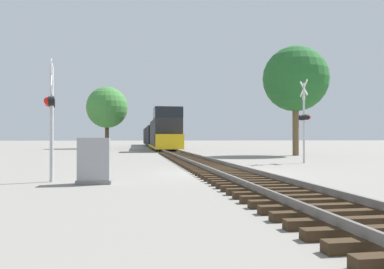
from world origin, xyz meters
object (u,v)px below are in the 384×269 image
at_px(relay_cabinet, 94,161).
at_px(freight_train, 156,135).
at_px(tree_far_right, 296,79).
at_px(crossing_signal_far, 304,118).
at_px(crossing_signal_near, 51,109).
at_px(tree_mid_background, 107,108).

bearing_deg(relay_cabinet, freight_train, 84.05).
xyz_separation_m(freight_train, tree_far_right, (9.52, -29.38, 4.37)).
bearing_deg(freight_train, relay_cabinet, -95.95).
distance_m(crossing_signal_far, tree_far_right, 10.19).
height_order(crossing_signal_near, tree_far_right, tree_far_right).
height_order(crossing_signal_far, tree_far_right, tree_far_right).
distance_m(crossing_signal_far, relay_cabinet, 13.60).
bearing_deg(crossing_signal_far, tree_mid_background, 22.06).
height_order(crossing_signal_far, relay_cabinet, crossing_signal_far).
distance_m(freight_train, tree_far_right, 31.19).
relative_size(crossing_signal_near, tree_mid_background, 0.47).
relative_size(freight_train, relay_cabinet, 32.27).
distance_m(crossing_signal_far, tree_mid_background, 34.86).
distance_m(freight_train, relay_cabinet, 46.49).
distance_m(crossing_signal_near, tree_far_right, 22.87).
bearing_deg(tree_mid_background, crossing_signal_near, -88.76).
bearing_deg(tree_mid_background, crossing_signal_far, -67.77).
bearing_deg(crossing_signal_near, freight_train, 162.39).
xyz_separation_m(crossing_signal_near, crossing_signal_far, (12.28, 7.25, 0.20)).
bearing_deg(crossing_signal_near, relay_cabinet, 52.52).
bearing_deg(tree_mid_background, relay_cabinet, -86.72).
distance_m(freight_train, crossing_signal_near, 45.89).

